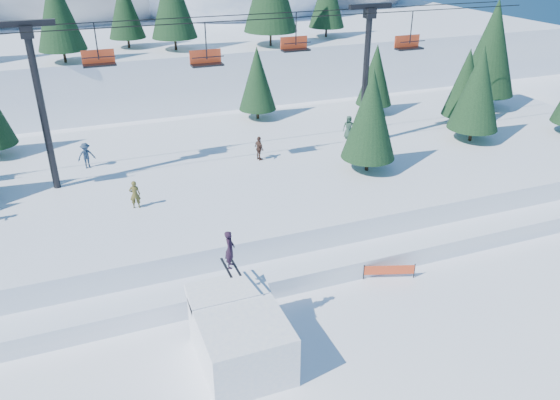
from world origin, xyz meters
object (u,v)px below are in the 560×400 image
object	(u,v)px
chairlift	(200,68)
banner_far	(418,240)
banner_near	(389,270)
jump_kicker	(240,336)

from	to	relation	value
chairlift	banner_far	size ratio (longest dim) A/B	16.95
chairlift	banner_near	world-z (taller)	chairlift
chairlift	banner_near	distance (m)	17.47
jump_kicker	banner_near	bearing A→B (deg)	18.51
chairlift	banner_far	bearing A→B (deg)	-48.46
chairlift	banner_far	distance (m)	17.54
chairlift	banner_near	bearing A→B (deg)	-63.49
jump_kicker	banner_near	world-z (taller)	jump_kicker
jump_kicker	chairlift	size ratio (longest dim) A/B	0.13
jump_kicker	chairlift	world-z (taller)	chairlift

